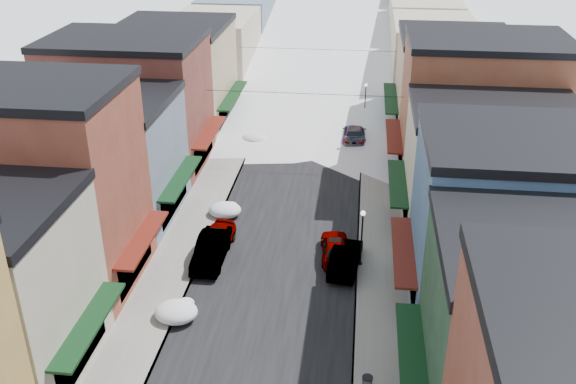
% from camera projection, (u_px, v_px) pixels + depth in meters
% --- Properties ---
extents(road, '(10.00, 160.00, 0.01)m').
position_uv_depth(road, '(319.00, 92.00, 73.45)').
color(road, black).
rests_on(road, ground).
extents(sidewalk_left, '(3.20, 160.00, 0.15)m').
position_uv_depth(sidewalk_left, '(262.00, 90.00, 74.11)').
color(sidewalk_left, gray).
rests_on(sidewalk_left, ground).
extents(sidewalk_right, '(3.20, 160.00, 0.15)m').
position_uv_depth(sidewalk_right, '(377.00, 94.00, 72.73)').
color(sidewalk_right, gray).
rests_on(sidewalk_right, ground).
extents(curb_left, '(0.10, 160.00, 0.15)m').
position_uv_depth(curb_left, '(276.00, 90.00, 73.95)').
color(curb_left, slate).
rests_on(curb_left, ground).
extents(curb_right, '(0.10, 160.00, 0.15)m').
position_uv_depth(curb_right, '(364.00, 93.00, 72.89)').
color(curb_right, slate).
rests_on(curb_right, ground).
extents(bldg_l_brick_near, '(12.30, 8.20, 12.50)m').
position_uv_depth(bldg_l_brick_near, '(35.00, 187.00, 36.97)').
color(bldg_l_brick_near, brown).
rests_on(bldg_l_brick_near, ground).
extents(bldg_l_grayblue, '(11.30, 9.20, 9.00)m').
position_uv_depth(bldg_l_grayblue, '(102.00, 157.00, 45.26)').
color(bldg_l_grayblue, slate).
rests_on(bldg_l_grayblue, ground).
extents(bldg_l_brick_far, '(13.30, 9.20, 11.00)m').
position_uv_depth(bldg_l_brick_far, '(130.00, 103.00, 52.92)').
color(bldg_l_brick_far, maroon).
rests_on(bldg_l_brick_far, ground).
extents(bldg_l_tan, '(11.30, 11.20, 10.00)m').
position_uv_depth(bldg_l_tan, '(175.00, 75.00, 61.93)').
color(bldg_l_tan, tan).
rests_on(bldg_l_tan, ground).
extents(bldg_r_green, '(11.30, 9.20, 9.50)m').
position_uv_depth(bldg_r_green, '(548.00, 338.00, 27.27)').
color(bldg_r_green, '#1E4028').
rests_on(bldg_r_green, ground).
extents(bldg_r_blue, '(11.30, 9.20, 10.50)m').
position_uv_depth(bldg_r_blue, '(510.00, 225.00, 35.05)').
color(bldg_r_blue, '#3C6088').
rests_on(bldg_r_blue, ground).
extents(bldg_r_cream, '(12.30, 9.20, 9.00)m').
position_uv_depth(bldg_r_cream, '(490.00, 170.00, 43.33)').
color(bldg_r_cream, beige).
rests_on(bldg_r_cream, ground).
extents(bldg_r_brick_far, '(13.30, 9.20, 11.50)m').
position_uv_depth(bldg_r_brick_far, '(480.00, 109.00, 50.73)').
color(bldg_r_brick_far, brown).
rests_on(bldg_r_brick_far, ground).
extents(bldg_r_tan, '(11.30, 11.20, 9.50)m').
position_uv_depth(bldg_r_tan, '(452.00, 84.00, 60.17)').
color(bldg_r_tan, tan).
rests_on(bldg_r_tan, ground).
extents(distant_blocks, '(34.00, 55.00, 8.00)m').
position_uv_depth(distant_blocks, '(332.00, 17.00, 92.13)').
color(distant_blocks, gray).
rests_on(distant_blocks, ground).
extents(overhead_cables, '(16.40, 15.04, 0.04)m').
position_uv_depth(overhead_cables, '(311.00, 69.00, 59.58)').
color(overhead_cables, black).
rests_on(overhead_cables, ground).
extents(car_silver_sedan, '(2.17, 4.62, 1.53)m').
position_uv_depth(car_silver_sedan, '(216.00, 239.00, 42.44)').
color(car_silver_sedan, gray).
rests_on(car_silver_sedan, ground).
extents(car_dark_hatch, '(1.77, 5.07, 1.67)m').
position_uv_depth(car_dark_hatch, '(211.00, 250.00, 41.14)').
color(car_dark_hatch, black).
rests_on(car_dark_hatch, ground).
extents(car_silver_wagon, '(2.63, 5.10, 1.41)m').
position_uv_depth(car_silver_wagon, '(276.00, 114.00, 64.83)').
color(car_silver_wagon, '#A5A8AD').
rests_on(car_silver_wagon, ground).
extents(car_green_sedan, '(2.18, 4.88, 1.56)m').
position_uv_depth(car_green_sedan, '(345.00, 258.00, 40.37)').
color(car_green_sedan, black).
rests_on(car_green_sedan, ground).
extents(car_gray_suv, '(2.20, 4.61, 1.52)m').
position_uv_depth(car_gray_suv, '(335.00, 247.00, 41.53)').
color(car_gray_suv, gray).
rests_on(car_gray_suv, ground).
extents(car_black_sedan, '(2.32, 5.45, 1.57)m').
position_uv_depth(car_black_sedan, '(354.00, 134.00, 59.63)').
color(car_black_sedan, black).
rests_on(car_black_sedan, ground).
extents(car_lane_silver, '(1.60, 3.96, 1.35)m').
position_uv_depth(car_lane_silver, '(300.00, 119.00, 63.50)').
color(car_lane_silver, '#96989E').
rests_on(car_lane_silver, ground).
extents(car_lane_white, '(2.72, 5.05, 1.35)m').
position_uv_depth(car_lane_white, '(334.00, 60.00, 83.58)').
color(car_lane_white, silver).
rests_on(car_lane_white, ground).
extents(trash_can, '(0.53, 0.53, 0.89)m').
position_uv_depth(trash_can, '(367.00, 384.00, 30.62)').
color(trash_can, slate).
rests_on(trash_can, sidewalk_right).
extents(streetlamp_near, '(0.32, 0.32, 3.83)m').
position_uv_depth(streetlamp_near, '(362.00, 231.00, 39.80)').
color(streetlamp_near, black).
rests_on(streetlamp_near, sidewalk_right).
extents(streetlamp_far, '(0.32, 0.32, 3.83)m').
position_uv_depth(streetlamp_far, '(365.00, 97.00, 63.65)').
color(streetlamp_far, black).
rests_on(streetlamp_far, sidewalk_right).
extents(snow_pile_near, '(2.44, 2.70, 1.03)m').
position_uv_depth(snow_pile_near, '(177.00, 311.00, 35.90)').
color(snow_pile_near, white).
rests_on(snow_pile_near, ground).
extents(snow_pile_mid, '(2.38, 2.67, 1.01)m').
position_uv_depth(snow_pile_mid, '(226.00, 210.00, 46.79)').
color(snow_pile_mid, white).
rests_on(snow_pile_mid, ground).
extents(snow_pile_far, '(2.36, 2.65, 1.00)m').
position_uv_depth(snow_pile_far, '(254.00, 138.00, 59.41)').
color(snow_pile_far, white).
rests_on(snow_pile_far, ground).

